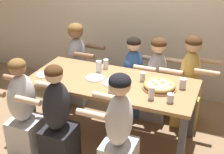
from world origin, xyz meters
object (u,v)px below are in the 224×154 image
drinking_glass_f (183,84)px  diner_near_left (24,113)px  diner_far_left (78,66)px  diner_far_center (133,80)px  empty_plate_a (95,78)px  diner_far_right (189,85)px  drinking_glass_b (143,77)px  diner_near_midright (119,134)px  diner_near_midleft (58,121)px  drinking_glass_a (112,88)px  drinking_glass_c (151,94)px  drinking_glass_e (99,67)px  empty_plate_b (113,83)px  empty_plate_c (45,75)px  diner_far_midright (156,82)px  pizza_board_main (159,86)px  cocktail_glass_blue (170,98)px  drinking_glass_d (106,64)px

drinking_glass_f → diner_near_left: bearing=-154.0°
diner_far_left → diner_far_center: bearing=90.0°
empty_plate_a → diner_far_right: (0.98, 0.64, -0.21)m
drinking_glass_f → diner_far_left: (-1.55, 0.51, -0.25)m
diner_far_right → drinking_glass_b: bearing=-42.8°
diner_near_midright → diner_near_midleft: diner_near_midright is taller
drinking_glass_a → diner_near_midright: bearing=-59.0°
drinking_glass_c → diner_near_midleft: 1.00m
drinking_glass_e → diner_far_left: bearing=139.2°
empty_plate_b → drinking_glass_e: 0.34m
diner_near_midright → empty_plate_b: bearing=26.4°
drinking_glass_e → diner_near_midright: bearing=-54.7°
diner_near_left → diner_far_center: 1.50m
empty_plate_c → diner_far_midright: diner_far_midright is taller
diner_far_center → diner_far_left: diner_far_left is taller
empty_plate_c → empty_plate_b: bearing=7.6°
pizza_board_main → diner_far_center: diner_far_center is taller
cocktail_glass_blue → diner_far_right: 0.89m
cocktail_glass_blue → drinking_glass_a: drinking_glass_a is taller
drinking_glass_b → drinking_glass_d: drinking_glass_d is taller
cocktail_glass_blue → drinking_glass_c: size_ratio=0.84×
empty_plate_b → drinking_glass_a: bearing=-73.2°
empty_plate_b → empty_plate_c: (-0.82, -0.11, 0.00)m
diner_far_left → drinking_glass_e: bearing=49.2°
empty_plate_a → diner_near_midleft: 0.68m
pizza_board_main → diner_far_left: 1.47m
diner_far_right → cocktail_glass_blue: bearing=-4.3°
empty_plate_b → drinking_glass_c: size_ratio=1.74×
drinking_glass_a → drinking_glass_d: drinking_glass_a is taller
empty_plate_c → diner_near_midright: 1.23m
empty_plate_a → empty_plate_c: size_ratio=1.07×
drinking_glass_b → diner_far_midright: (0.05, 0.49, -0.29)m
drinking_glass_a → drinking_glass_e: size_ratio=0.84×
drinking_glass_f → empty_plate_c: bearing=-170.0°
diner_near_left → pizza_board_main: bearing=-63.4°
drinking_glass_a → drinking_glass_d: (-0.30, 0.55, -0.00)m
empty_plate_a → drinking_glass_d: drinking_glass_d is taller
diner_near_midright → diner_far_right: (0.45, 1.26, 0.00)m
empty_plate_b → diner_far_right: 1.02m
empty_plate_b → diner_far_center: bearing=89.1°
diner_far_center → diner_near_left: bearing=-32.9°
drinking_glass_c → diner_near_midright: size_ratio=0.12×
cocktail_glass_blue → diner_far_midright: diner_far_midright is taller
cocktail_glass_blue → drinking_glass_c: (-0.19, -0.01, 0.02)m
drinking_glass_b → diner_far_right: 0.72m
diner_near_midleft → pizza_board_main: bearing=-53.5°
diner_far_center → drinking_glass_e: bearing=-30.3°
diner_far_right → diner_near_left: bearing=-50.8°
diner_far_center → empty_plate_b: bearing=-0.9°
cocktail_glass_blue → drinking_glass_b: cocktail_glass_blue is taller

